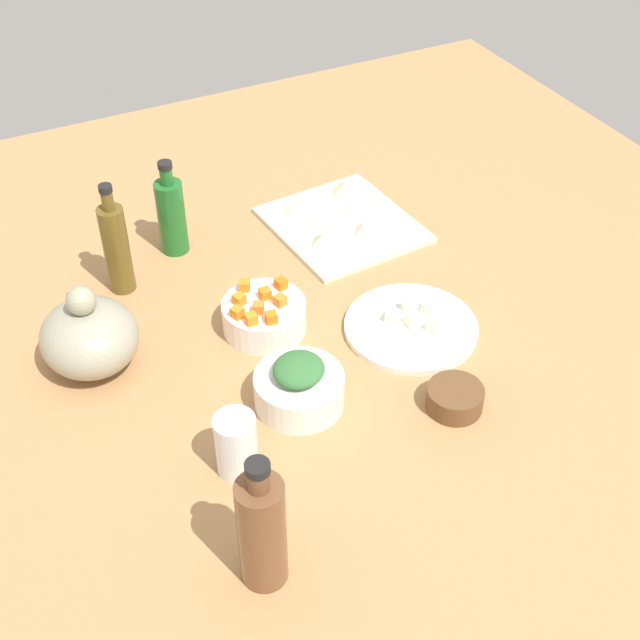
{
  "coord_description": "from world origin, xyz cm",
  "views": [
    {
      "loc": [
        -96.5,
        48.44,
        100.28
      ],
      "look_at": [
        0.0,
        0.0,
        8.0
      ],
      "focal_mm": 48.48,
      "sensor_mm": 36.0,
      "label": 1
    }
  ],
  "objects_px": {
    "cutting_board": "(342,225)",
    "bottle_0": "(116,247)",
    "bottle_1": "(171,215)",
    "drinking_glass_0": "(236,444)",
    "bowl_greens": "(299,390)",
    "bottle_2": "(262,530)",
    "bowl_small_side": "(455,398)",
    "plate_tofu": "(411,327)",
    "bowl_carrots": "(264,316)",
    "teapot": "(89,336)"
  },
  "relations": [
    {
      "from": "bottle_1",
      "to": "bottle_2",
      "type": "relative_size",
      "value": 0.88
    },
    {
      "from": "bottle_2",
      "to": "bottle_0",
      "type": "bearing_deg",
      "value": -1.01
    },
    {
      "from": "bowl_greens",
      "to": "plate_tofu",
      "type": "bearing_deg",
      "value": -74.1
    },
    {
      "from": "bowl_carrots",
      "to": "bowl_small_side",
      "type": "xyz_separation_m",
      "value": [
        -0.3,
        -0.19,
        -0.01
      ]
    },
    {
      "from": "bowl_small_side",
      "to": "bottle_2",
      "type": "xyz_separation_m",
      "value": [
        -0.14,
        0.38,
        0.07
      ]
    },
    {
      "from": "bowl_carrots",
      "to": "teapot",
      "type": "bearing_deg",
      "value": 80.7
    },
    {
      "from": "bowl_small_side",
      "to": "teapot",
      "type": "height_order",
      "value": "teapot"
    },
    {
      "from": "bottle_0",
      "to": "bowl_small_side",
      "type": "bearing_deg",
      "value": -144.51
    },
    {
      "from": "plate_tofu",
      "to": "bowl_greens",
      "type": "distance_m",
      "value": 0.26
    },
    {
      "from": "bowl_small_side",
      "to": "drinking_glass_0",
      "type": "xyz_separation_m",
      "value": [
        0.04,
        0.35,
        0.03
      ]
    },
    {
      "from": "bottle_0",
      "to": "drinking_glass_0",
      "type": "distance_m",
      "value": 0.48
    },
    {
      "from": "cutting_board",
      "to": "bowl_greens",
      "type": "height_order",
      "value": "bowl_greens"
    },
    {
      "from": "bowl_greens",
      "to": "drinking_glass_0",
      "type": "height_order",
      "value": "drinking_glass_0"
    },
    {
      "from": "teapot",
      "to": "bowl_carrots",
      "type": "bearing_deg",
      "value": -99.3
    },
    {
      "from": "cutting_board",
      "to": "bottle_0",
      "type": "distance_m",
      "value": 0.45
    },
    {
      "from": "bowl_carrots",
      "to": "teapot",
      "type": "xyz_separation_m",
      "value": [
        0.05,
        0.28,
        0.03
      ]
    },
    {
      "from": "bowl_carrots",
      "to": "bottle_0",
      "type": "bearing_deg",
      "value": 40.13
    },
    {
      "from": "cutting_board",
      "to": "teapot",
      "type": "relative_size",
      "value": 1.54
    },
    {
      "from": "bottle_1",
      "to": "drinking_glass_0",
      "type": "distance_m",
      "value": 0.56
    },
    {
      "from": "bottle_1",
      "to": "bottle_2",
      "type": "height_order",
      "value": "bottle_2"
    },
    {
      "from": "cutting_board",
      "to": "bowl_small_side",
      "type": "bearing_deg",
      "value": 171.67
    },
    {
      "from": "cutting_board",
      "to": "bowl_small_side",
      "type": "height_order",
      "value": "bowl_small_side"
    },
    {
      "from": "bowl_small_side",
      "to": "bowl_carrots",
      "type": "bearing_deg",
      "value": 31.78
    },
    {
      "from": "bottle_2",
      "to": "drinking_glass_0",
      "type": "relative_size",
      "value": 2.17
    },
    {
      "from": "bowl_greens",
      "to": "bottle_1",
      "type": "distance_m",
      "value": 0.48
    },
    {
      "from": "plate_tofu",
      "to": "bottle_2",
      "type": "bearing_deg",
      "value": 127.99
    },
    {
      "from": "bowl_small_side",
      "to": "teapot",
      "type": "bearing_deg",
      "value": 53.5
    },
    {
      "from": "bottle_0",
      "to": "bottle_2",
      "type": "relative_size",
      "value": 1.0
    },
    {
      "from": "bowl_carrots",
      "to": "cutting_board",
      "type": "bearing_deg",
      "value": -50.99
    },
    {
      "from": "drinking_glass_0",
      "to": "bottle_1",
      "type": "bearing_deg",
      "value": -10.23
    },
    {
      "from": "bottle_2",
      "to": "drinking_glass_0",
      "type": "height_order",
      "value": "bottle_2"
    },
    {
      "from": "plate_tofu",
      "to": "bottle_2",
      "type": "relative_size",
      "value": 1.06
    },
    {
      "from": "teapot",
      "to": "bottle_0",
      "type": "relative_size",
      "value": 0.85
    },
    {
      "from": "bowl_greens",
      "to": "bowl_small_side",
      "type": "distance_m",
      "value": 0.24
    },
    {
      "from": "bowl_greens",
      "to": "bottle_2",
      "type": "relative_size",
      "value": 0.65
    },
    {
      "from": "plate_tofu",
      "to": "bottle_2",
      "type": "height_order",
      "value": "bottle_2"
    },
    {
      "from": "cutting_board",
      "to": "bowl_greens",
      "type": "bearing_deg",
      "value": 144.36
    },
    {
      "from": "bowl_carrots",
      "to": "bottle_0",
      "type": "relative_size",
      "value": 0.66
    },
    {
      "from": "cutting_board",
      "to": "drinking_glass_0",
      "type": "distance_m",
      "value": 0.64
    },
    {
      "from": "bowl_small_side",
      "to": "bottle_0",
      "type": "distance_m",
      "value": 0.64
    },
    {
      "from": "teapot",
      "to": "drinking_glass_0",
      "type": "relative_size",
      "value": 1.83
    },
    {
      "from": "bowl_carrots",
      "to": "bottle_1",
      "type": "height_order",
      "value": "bottle_1"
    },
    {
      "from": "bowl_small_side",
      "to": "drinking_glass_0",
      "type": "bearing_deg",
      "value": 83.69
    },
    {
      "from": "cutting_board",
      "to": "bottle_1",
      "type": "bearing_deg",
      "value": 76.63
    },
    {
      "from": "bottle_0",
      "to": "bowl_carrots",
      "type": "bearing_deg",
      "value": -139.87
    },
    {
      "from": "bottle_2",
      "to": "cutting_board",
      "type": "bearing_deg",
      "value": -34.97
    },
    {
      "from": "bowl_greens",
      "to": "bottle_1",
      "type": "bearing_deg",
      "value": 4.29
    },
    {
      "from": "teapot",
      "to": "bottle_2",
      "type": "bearing_deg",
      "value": -169.74
    },
    {
      "from": "bottle_0",
      "to": "bottle_2",
      "type": "distance_m",
      "value": 0.66
    },
    {
      "from": "bottle_1",
      "to": "bowl_greens",
      "type": "bearing_deg",
      "value": -175.71
    }
  ]
}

